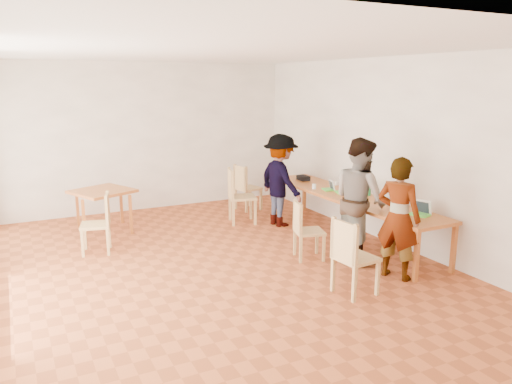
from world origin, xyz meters
TOP-DOWN VIEW (x-y plane):
  - ground at (0.00, 0.00)m, footprint 8.00×8.00m
  - wall_back at (0.00, 4.00)m, footprint 6.00×0.10m
  - wall_front at (0.00, -4.00)m, footprint 6.00×0.10m
  - wall_right at (3.00, 0.00)m, footprint 0.10×8.00m
  - ceiling at (0.00, 0.00)m, footprint 6.00×8.00m
  - communal_table at (2.50, 0.46)m, footprint 0.80×4.00m
  - side_table at (-1.13, 2.73)m, footprint 0.90×0.90m
  - chair_near at (1.10, -1.43)m, footprint 0.50×0.50m
  - chair_mid at (1.29, -0.06)m, footprint 0.51×0.51m
  - chair_far at (1.20, 2.16)m, footprint 0.59×0.59m
  - chair_empty at (1.74, 2.96)m, footprint 0.52×0.52m
  - chair_spare at (-1.34, 1.59)m, footprint 0.52×0.52m
  - person_near at (2.03, -1.24)m, footprint 0.61×0.72m
  - person_mid at (2.02, -0.42)m, footprint 0.77×0.95m
  - person_far at (1.87, 1.68)m, footprint 0.73×1.15m
  - laptop_near at (2.66, -1.02)m, footprint 0.29×0.31m
  - laptop_mid at (2.53, 0.63)m, footprint 0.27×0.29m
  - laptop_far at (2.45, 0.95)m, footprint 0.23×0.25m
  - yellow_mug at (2.53, -0.68)m, footprint 0.13×0.13m
  - green_bottle at (2.78, 0.30)m, footprint 0.07×0.07m
  - clear_glass at (2.25, 1.15)m, footprint 0.07×0.07m
  - condiment_cup at (2.81, 1.25)m, footprint 0.08×0.08m
  - pink_phone at (2.71, -0.32)m, footprint 0.05×0.10m
  - black_pouch at (2.50, 1.90)m, footprint 0.16×0.26m

SIDE VIEW (x-z plane):
  - ground at x=0.00m, z-range 0.00..0.00m
  - chair_mid at x=1.29m, z-range 0.30..0.77m
  - chair_spare at x=-1.34m, z-range 0.32..0.82m
  - chair_empty at x=1.74m, z-range 0.33..0.83m
  - chair_near at x=1.10m, z-range 0.34..0.86m
  - chair_far at x=1.20m, z-range 0.36..0.90m
  - side_table at x=-1.13m, z-range 0.29..1.04m
  - communal_table at x=2.50m, z-range 0.33..1.08m
  - pink_phone at x=2.71m, z-range 0.75..0.76m
  - condiment_cup at x=2.81m, z-range 0.75..0.81m
  - clear_glass at x=2.25m, z-range 0.75..0.84m
  - black_pouch at x=2.50m, z-range 0.75..0.84m
  - yellow_mug at x=2.53m, z-range 0.75..0.84m
  - laptop_far at x=2.45m, z-range 0.71..0.89m
  - laptop_mid at x=2.53m, z-range 0.70..0.91m
  - laptop_near at x=2.66m, z-range 0.70..0.92m
  - person_near at x=2.03m, z-range 0.00..1.66m
  - person_far at x=1.87m, z-range 0.00..1.69m
  - green_bottle at x=2.78m, z-range 0.75..1.03m
  - person_mid at x=2.02m, z-range 0.00..1.83m
  - wall_back at x=0.00m, z-range 0.00..3.00m
  - wall_front at x=0.00m, z-range 0.00..3.00m
  - wall_right at x=3.00m, z-range 0.00..3.00m
  - ceiling at x=0.00m, z-range 3.00..3.04m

